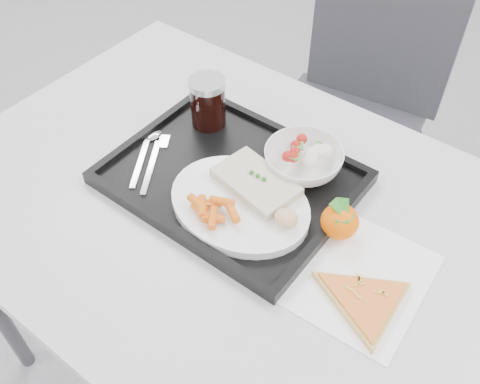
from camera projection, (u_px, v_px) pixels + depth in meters
name	position (u px, v px, depth m)	size (l,w,h in m)	color
table	(244.00, 231.00, 1.04)	(1.20, 0.80, 0.75)	silver
chair	(355.00, 97.00, 1.57)	(0.47, 0.47, 0.93)	#33333A
tray	(231.00, 179.00, 1.03)	(0.45, 0.35, 0.03)	black
dinner_plate	(240.00, 204.00, 0.97)	(0.27, 0.27, 0.02)	white
fish_fillet	(256.00, 182.00, 0.98)	(0.17, 0.12, 0.03)	beige
bread_roll	(286.00, 218.00, 0.91)	(0.04, 0.04, 0.03)	#EABD8D
salad_bowl	(303.00, 160.00, 1.03)	(0.15, 0.15, 0.05)	white
cola_glass	(208.00, 101.00, 1.10)	(0.08, 0.08, 0.11)	black
cutlery	(150.00, 152.00, 1.07)	(0.13, 0.16, 0.01)	silver
napkin	(347.00, 271.00, 0.90)	(0.26, 0.25, 0.00)	white
tangerine	(340.00, 221.00, 0.93)	(0.07, 0.07, 0.07)	orange
pizza_slice	(365.00, 301.00, 0.85)	(0.20, 0.20, 0.02)	tan
carrot_pile	(210.00, 209.00, 0.93)	(0.11, 0.07, 0.02)	orange
salad_contents	(309.00, 153.00, 1.03)	(0.08, 0.09, 0.03)	#A31912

